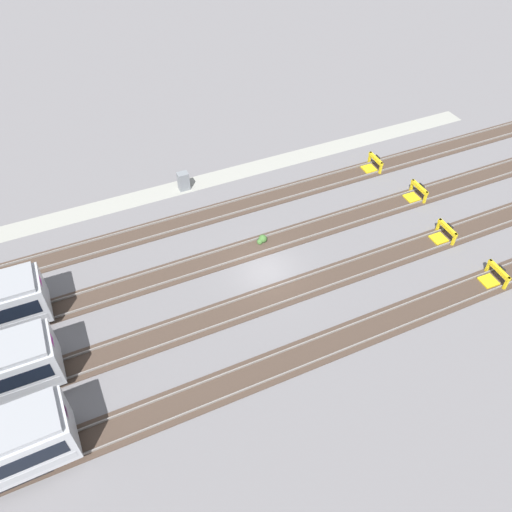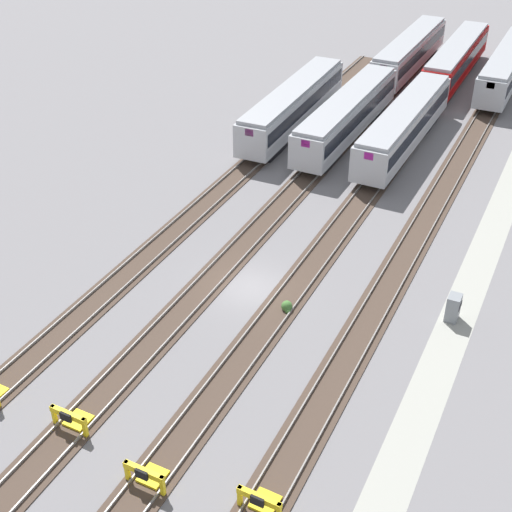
% 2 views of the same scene
% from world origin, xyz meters
% --- Properties ---
extents(ground_plane, '(400.00, 400.00, 0.00)m').
position_xyz_m(ground_plane, '(0.00, 0.00, 0.00)').
color(ground_plane, slate).
extents(service_walkway, '(54.00, 2.00, 0.01)m').
position_xyz_m(service_walkway, '(0.00, -11.88, 0.00)').
color(service_walkway, '#9E9E93').
rests_on(service_walkway, ground).
extents(rail_track_nearest, '(90.00, 2.23, 0.21)m').
position_xyz_m(rail_track_nearest, '(0.00, -7.42, 0.04)').
color(rail_track_nearest, '#47382D').
rests_on(rail_track_nearest, ground).
extents(rail_track_near_inner, '(90.00, 2.24, 0.21)m').
position_xyz_m(rail_track_near_inner, '(0.00, -2.47, 0.04)').
color(rail_track_near_inner, '#47382D').
rests_on(rail_track_near_inner, ground).
extents(rail_track_middle, '(90.00, 2.24, 0.21)m').
position_xyz_m(rail_track_middle, '(0.00, 2.47, 0.04)').
color(rail_track_middle, '#47382D').
rests_on(rail_track_middle, ground).
extents(rail_track_far_inner, '(90.00, 2.23, 0.21)m').
position_xyz_m(rail_track_far_inner, '(0.00, 7.42, 0.04)').
color(rail_track_far_inner, '#47382D').
rests_on(rail_track_far_inner, ground).
extents(bumper_stop_nearest_track, '(1.37, 2.01, 1.22)m').
position_xyz_m(bumper_stop_nearest_track, '(-13.89, -7.43, 0.51)').
color(bumper_stop_nearest_track, yellow).
rests_on(bumper_stop_nearest_track, ground).
extents(bumper_stop_near_inner_track, '(1.35, 2.00, 1.22)m').
position_xyz_m(bumper_stop_near_inner_track, '(-14.82, -2.48, 0.51)').
color(bumper_stop_near_inner_track, yellow).
rests_on(bumper_stop_near_inner_track, ground).
extents(bumper_stop_middle_track, '(1.35, 2.00, 1.22)m').
position_xyz_m(bumper_stop_middle_track, '(-13.60, 2.47, 0.51)').
color(bumper_stop_middle_track, yellow).
rests_on(bumper_stop_middle_track, ground).
extents(bumper_stop_far_inner_track, '(1.38, 2.01, 1.22)m').
position_xyz_m(bumper_stop_far_inner_track, '(-13.94, 7.41, 0.51)').
color(bumper_stop_far_inner_track, yellow).
rests_on(bumper_stop_far_inner_track, ground).
extents(electrical_cabinet, '(0.90, 0.73, 1.60)m').
position_xyz_m(electrical_cabinet, '(2.26, -11.56, 0.80)').
color(electrical_cabinet, gray).
rests_on(electrical_cabinet, ground).
extents(weed_clump, '(0.92, 0.70, 0.64)m').
position_xyz_m(weed_clump, '(-1.02, -2.86, 0.24)').
color(weed_clump, '#427033').
rests_on(weed_clump, ground).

